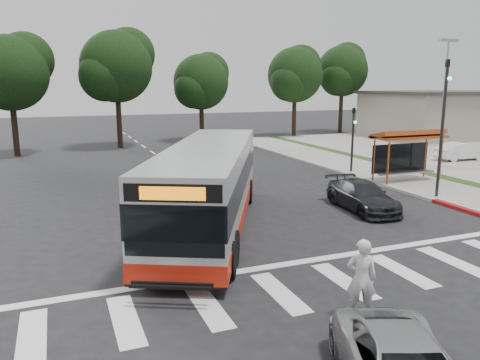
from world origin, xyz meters
TOP-DOWN VIEW (x-y plane):
  - ground at (0.00, 0.00)m, footprint 140.00×140.00m
  - sidewalk_east at (11.00, 8.00)m, footprint 4.00×40.00m
  - curb_east at (9.00, 8.00)m, footprint 0.30×40.00m
  - commercial_building at (30.00, 22.00)m, footprint 14.00×10.00m
  - building_roof_cap at (30.00, 22.00)m, footprint 14.60×10.60m
  - crosswalk_ladder at (0.00, -5.00)m, footprint 18.00×2.60m
  - bus_shelter at (10.80, 5.10)m, footprint 4.20×1.60m
  - traffic_signal_ne_tall at (9.60, 1.49)m, footprint 0.18×0.37m
  - traffic_signal_ne_short at (9.60, 8.49)m, footprint 0.18×0.37m
  - lot_light_mid at (24.00, 16.00)m, footprint 1.90×0.35m
  - tree_ne_a at (16.08, 28.06)m, footprint 6.16×5.74m
  - tree_ne_b at (23.08, 30.06)m, footprint 6.16×5.74m
  - tree_north_a at (-1.92, 26.07)m, footprint 6.60×6.15m
  - tree_north_b at (6.07, 28.06)m, footprint 5.72×5.33m
  - tree_north_c at (-9.92, 24.06)m, footprint 6.16×5.74m
  - transit_bus at (-1.93, 1.16)m, footprint 7.80×12.19m
  - pedestrian at (-0.81, -6.85)m, footprint 0.84×0.74m
  - dark_sedan at (5.03, 1.12)m, footprint 2.14×4.46m
  - parked_car_1 at (19.48, 9.49)m, footprint 3.83×1.42m

SIDE VIEW (x-z plane):
  - ground at x=0.00m, z-range 0.00..0.00m
  - crosswalk_ladder at x=0.00m, z-range 0.00..0.01m
  - sidewalk_east at x=11.00m, z-range 0.00..0.12m
  - curb_east at x=9.00m, z-range 0.00..0.15m
  - dark_sedan at x=5.03m, z-range 0.00..1.25m
  - parked_car_1 at x=19.48m, z-range 0.10..1.35m
  - pedestrian at x=-0.81m, z-range 0.00..1.92m
  - transit_bus at x=-1.93m, z-range 0.00..3.17m
  - commercial_building at x=30.00m, z-range 0.00..4.40m
  - bus_shelter at x=10.80m, z-range 0.92..3.78m
  - traffic_signal_ne_short at x=9.60m, z-range 0.48..4.48m
  - traffic_signal_ne_tall at x=9.60m, z-range 0.63..7.13m
  - building_roof_cap at x=30.00m, z-range 4.40..4.70m
  - tree_north_b at x=6.07m, z-range 1.45..9.88m
  - lot_light_mid at x=24.00m, z-range 1.40..10.41m
  - tree_north_c at x=-9.92m, z-range 1.64..10.94m
  - tree_ne_a at x=16.08m, z-range 1.74..11.04m
  - tree_ne_b at x=23.08m, z-range 1.91..11.93m
  - tree_north_a at x=-1.92m, z-range 1.84..12.01m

